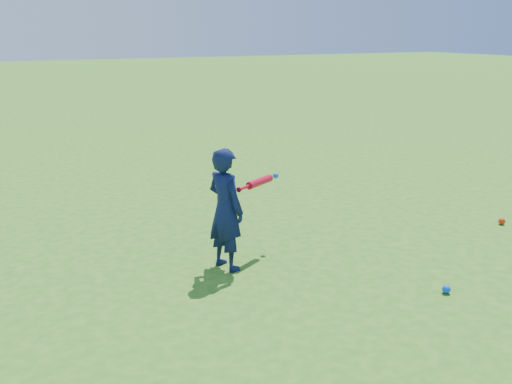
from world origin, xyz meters
TOP-DOWN VIEW (x-y plane):
  - ground at (0.00, 0.00)m, footprint 80.00×80.00m
  - child at (0.27, 0.19)m, footprint 0.39×0.49m
  - ground_ball_red at (3.64, -0.10)m, footprint 0.08×0.08m
  - ground_ball_blue at (1.74, -1.16)m, footprint 0.07×0.07m
  - bat_swing at (0.76, 0.41)m, footprint 0.61×0.37m

SIDE VIEW (x-z plane):
  - ground at x=0.00m, z-range 0.00..0.00m
  - ground_ball_blue at x=1.74m, z-range 0.00..0.07m
  - ground_ball_red at x=3.64m, z-range 0.00..0.08m
  - child at x=0.27m, z-range 0.00..1.16m
  - bat_swing at x=0.76m, z-range 0.70..0.78m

